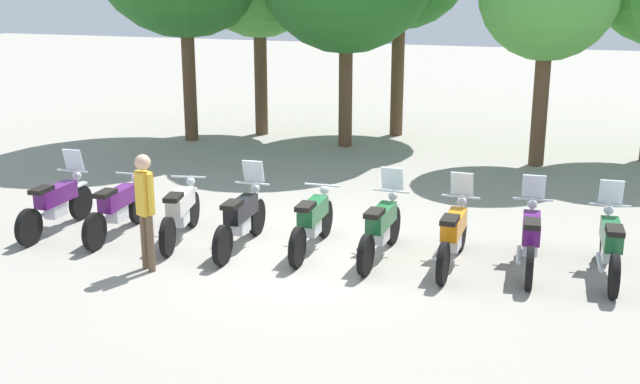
{
  "coord_description": "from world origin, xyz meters",
  "views": [
    {
      "loc": [
        4.1,
        -11.39,
        4.39
      ],
      "look_at": [
        0.0,
        0.5,
        0.9
      ],
      "focal_mm": 43.82,
      "sensor_mm": 36.0,
      "label": 1
    }
  ],
  "objects": [
    {
      "name": "motorcycle_3",
      "position": [
        -1.16,
        -0.15,
        0.52
      ],
      "size": [
        0.62,
        2.19,
        1.37
      ],
      "rotation": [
        0.0,
        0.0,
        1.63
      ],
      "color": "black",
      "rests_on": "ground_plane"
    },
    {
      "name": "motorcycle_8",
      "position": [
        4.61,
        0.46,
        0.52
      ],
      "size": [
        0.62,
        2.19,
        1.37
      ],
      "rotation": [
        0.0,
        0.0,
        1.64
      ],
      "color": "black",
      "rests_on": "ground_plane"
    },
    {
      "name": "motorcycle_6",
      "position": [
        2.31,
        0.18,
        0.52
      ],
      "size": [
        0.62,
        2.19,
        1.37
      ],
      "rotation": [
        0.0,
        0.0,
        1.57
      ],
      "color": "black",
      "rests_on": "ground_plane"
    },
    {
      "name": "ground_plane",
      "position": [
        0.0,
        0.0,
        0.0
      ],
      "size": [
        80.0,
        80.0,
        0.0
      ],
      "primitive_type": "plane",
      "color": "gray"
    },
    {
      "name": "motorcycle_2",
      "position": [
        -2.32,
        -0.1,
        0.5
      ],
      "size": [
        0.74,
        2.16,
        0.99
      ],
      "rotation": [
        0.0,
        0.0,
        1.8
      ],
      "color": "black",
      "rests_on": "ground_plane"
    },
    {
      "name": "motorcycle_7",
      "position": [
        3.46,
        0.4,
        0.52
      ],
      "size": [
        0.62,
        2.19,
        1.37
      ],
      "rotation": [
        0.0,
        0.0,
        1.64
      ],
      "color": "black",
      "rests_on": "ground_plane"
    },
    {
      "name": "motorcycle_1",
      "position": [
        -3.47,
        -0.25,
        0.5
      ],
      "size": [
        0.62,
        2.19,
        0.99
      ],
      "rotation": [
        0.0,
        0.0,
        1.65
      ],
      "color": "black",
      "rests_on": "ground_plane"
    },
    {
      "name": "motorcycle_5",
      "position": [
        1.15,
        0.15,
        0.52
      ],
      "size": [
        0.62,
        2.19,
        1.37
      ],
      "rotation": [
        0.0,
        0.0,
        1.55
      ],
      "color": "black",
      "rests_on": "ground_plane"
    },
    {
      "name": "person_0",
      "position": [
        -2.09,
        -1.55,
        1.09
      ],
      "size": [
        0.39,
        0.32,
        1.83
      ],
      "rotation": [
        0.0,
        0.0,
        4.26
      ],
      "color": "brown",
      "rests_on": "ground_plane"
    },
    {
      "name": "motorcycle_0",
      "position": [
        -4.62,
        -0.4,
        0.52
      ],
      "size": [
        0.62,
        2.19,
        1.37
      ],
      "rotation": [
        0.0,
        0.0,
        1.62
      ],
      "color": "black",
      "rests_on": "ground_plane"
    },
    {
      "name": "motorcycle_4",
      "position": [
        -0.0,
        0.13,
        0.5
      ],
      "size": [
        0.62,
        2.19,
        0.99
      ],
      "rotation": [
        0.0,
        0.0,
        1.61
      ],
      "color": "black",
      "rests_on": "ground_plane"
    }
  ]
}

